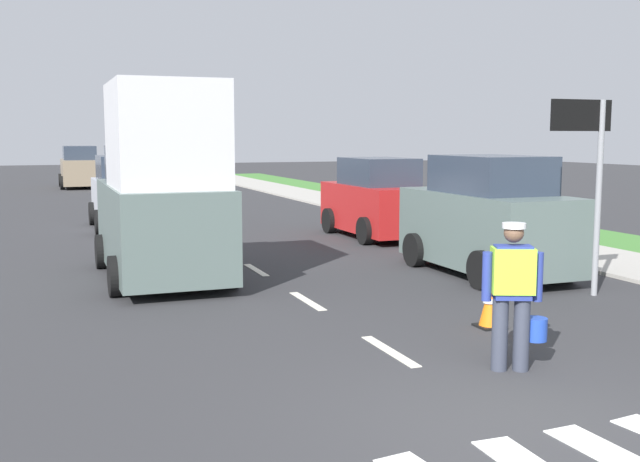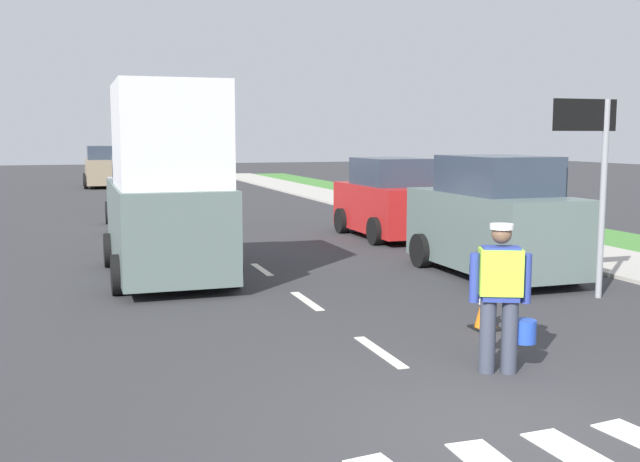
{
  "view_description": "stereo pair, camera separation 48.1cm",
  "coord_description": "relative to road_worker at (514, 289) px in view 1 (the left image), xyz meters",
  "views": [
    {
      "loc": [
        -3.94,
        -5.34,
        2.61
      ],
      "look_at": [
        0.28,
        5.87,
        1.1
      ],
      "focal_mm": 42.05,
      "sensor_mm": 36.0,
      "label": 1
    },
    {
      "loc": [
        -3.49,
        -5.5,
        2.61
      ],
      "look_at": [
        0.28,
        5.87,
        1.1
      ],
      "focal_mm": 42.05,
      "sensor_mm": 36.0,
      "label": 2
    }
  ],
  "objects": [
    {
      "name": "ground_plane",
      "position": [
        -0.96,
        19.45,
        -0.93
      ],
      "size": [
        96.0,
        96.0,
        0.0
      ],
      "primitive_type": "plane",
      "color": "#333335"
    },
    {
      "name": "sidewalk_right",
      "position": [
        6.24,
        8.45,
        -0.93
      ],
      "size": [
        2.4,
        72.0,
        0.14
      ],
      "primitive_type": "cube",
      "color": "#B2ADA3",
      "rests_on": "ground"
    },
    {
      "name": "grass_verge_right",
      "position": [
        8.64,
        8.45,
        -0.93
      ],
      "size": [
        2.4,
        72.0,
        0.06
      ],
      "primitive_type": "cube",
      "color": "#478438",
      "rests_on": "ground"
    },
    {
      "name": "lane_center_line",
      "position": [
        -0.96,
        23.65,
        -0.93
      ],
      "size": [
        0.14,
        46.4,
        0.01
      ],
      "color": "silver",
      "rests_on": "ground"
    },
    {
      "name": "road_worker",
      "position": [
        0.0,
        0.0,
        0.0
      ],
      "size": [
        0.76,
        0.44,
        1.67
      ],
      "color": "#383D4C",
      "rests_on": "ground"
    },
    {
      "name": "lane_direction_sign",
      "position": [
        3.41,
        2.92,
        1.48
      ],
      "size": [
        1.16,
        0.11,
        3.2
      ],
      "color": "gray",
      "rests_on": "ground"
    },
    {
      "name": "traffic_cone_near",
      "position": [
        0.84,
        1.72,
        -0.61
      ],
      "size": [
        0.36,
        0.36,
        0.66
      ],
      "color": "black",
      "rests_on": "ground"
    },
    {
      "name": "delivery_truck",
      "position": [
        -2.81,
        6.82,
        0.68
      ],
      "size": [
        2.16,
        4.6,
        3.54
      ],
      "color": "slate",
      "rests_on": "ground"
    },
    {
      "name": "car_parked_far",
      "position": [
        3.33,
        10.79,
        0.03
      ],
      "size": [
        1.91,
        3.86,
        2.07
      ],
      "color": "red",
      "rests_on": "ground"
    },
    {
      "name": "car_oncoming_second",
      "position": [
        -2.59,
        15.06,
        0.03
      ],
      "size": [
        1.89,
        3.95,
        2.08
      ],
      "color": "silver",
      "rests_on": "ground"
    },
    {
      "name": "car_oncoming_third",
      "position": [
        -2.87,
        33.68,
        0.07
      ],
      "size": [
        2.05,
        4.12,
        2.14
      ],
      "color": "gray",
      "rests_on": "ground"
    },
    {
      "name": "car_parked_curbside",
      "position": [
        3.04,
        5.19,
        0.12
      ],
      "size": [
        1.96,
        3.96,
        2.26
      ],
      "color": "slate",
      "rests_on": "ground"
    }
  ]
}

